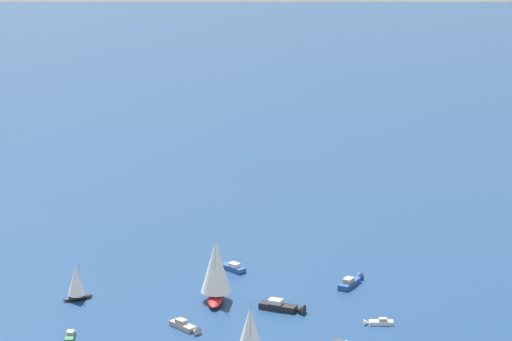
{
  "coord_description": "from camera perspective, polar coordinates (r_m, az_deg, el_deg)",
  "views": [
    {
      "loc": [
        -157.91,
        61.57,
        73.42
      ],
      "look_at": [
        0.0,
        0.0,
        32.34
      ],
      "focal_mm": 71.13,
      "sensor_mm": 36.0,
      "label": 1
    }
  ],
  "objects": [
    {
      "name": "motorboat_trailing",
      "position": [
        214.85,
        5.4,
        -6.23
      ],
      "size": [
        7.05,
        8.02,
        2.47
      ],
      "color": "#23478C",
      "rests_on": "ground_plane"
    },
    {
      "name": "motorboat_far_stbd",
      "position": [
        200.06,
        1.59,
        -7.69
      ],
      "size": [
        8.11,
        8.22,
        2.67
      ],
      "color": "black",
      "rests_on": "ground_plane"
    },
    {
      "name": "motorboat_mid_cluster",
      "position": [
        194.86,
        6.82,
        -8.47
      ],
      "size": [
        3.34,
        5.74,
        1.62
      ],
      "color": "white",
      "rests_on": "ground_plane"
    },
    {
      "name": "sailboat_outer_ring_b",
      "position": [
        207.58,
        -10.08,
        -6.23
      ],
      "size": [
        3.77,
        6.39,
        8.05
      ],
      "color": "black",
      "rests_on": "ground_plane"
    },
    {
      "name": "sailboat_outer_ring_d",
      "position": [
        172.03,
        -0.34,
        -9.47
      ],
      "size": [
        10.49,
        6.96,
        13.04
      ],
      "color": "#23478C",
      "rests_on": "ground_plane"
    },
    {
      "name": "motorboat_far_port",
      "position": [
        189.64,
        -10.44,
        -9.24
      ],
      "size": [
        6.05,
        3.29,
        1.71
      ],
      "color": "#33704C",
      "rests_on": "ground_plane"
    },
    {
      "name": "sailboat_inshore",
      "position": [
        203.27,
        -2.28,
        -5.62
      ],
      "size": [
        11.28,
        7.98,
        14.17
      ],
      "color": "#B21E1E",
      "rests_on": "ground_plane"
    },
    {
      "name": "motorboat_outer_ring_a",
      "position": [
        191.52,
        -3.94,
        -8.77
      ],
      "size": [
        7.42,
        4.53,
        2.11
      ],
      "color": "#9E9993",
      "rests_on": "ground_plane"
    },
    {
      "name": "motorboat_outer_ring_e",
      "position": [
        223.21,
        -1.51,
        -5.41
      ],
      "size": [
        8.23,
        4.93,
        2.33
      ],
      "color": "#23478C",
      "rests_on": "ground_plane"
    }
  ]
}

